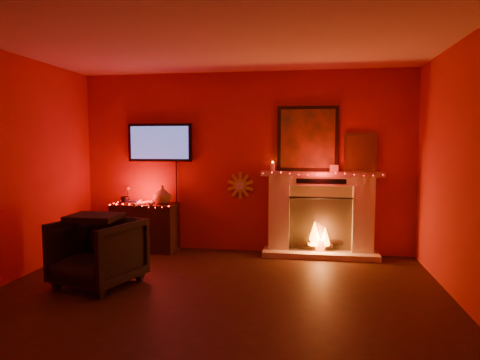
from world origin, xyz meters
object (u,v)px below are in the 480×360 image
object	(u,v)px
sunburst_clock	(240,186)
armchair	(98,252)
fireplace	(320,206)
console_table	(146,224)
tv	(160,143)

from	to	relation	value
sunburst_clock	armchair	world-z (taller)	sunburst_clock
fireplace	armchair	size ratio (longest dim) A/B	2.56
sunburst_clock	console_table	distance (m)	1.56
tv	sunburst_clock	size ratio (longest dim) A/B	3.10
console_table	armchair	world-z (taller)	console_table
fireplace	tv	bearing A→B (deg)	178.50
tv	sunburst_clock	bearing A→B (deg)	1.24
console_table	armchair	distance (m)	1.64
fireplace	tv	distance (m)	2.61
tv	fireplace	bearing A→B (deg)	-1.50
tv	sunburst_clock	xyz separation A→B (m)	(1.25, 0.03, -0.65)
sunburst_clock	console_table	bearing A→B (deg)	-171.20
sunburst_clock	tv	bearing A→B (deg)	-178.76
sunburst_clock	console_table	size ratio (longest dim) A/B	0.40
tv	console_table	distance (m)	1.27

